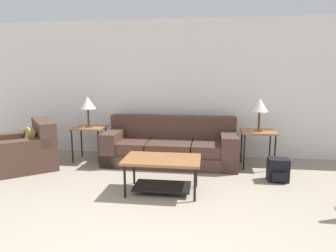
# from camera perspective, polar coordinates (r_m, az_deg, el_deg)

# --- Properties ---
(wall_back) EXTENTS (9.11, 0.06, 2.60)m
(wall_back) POSITION_cam_1_polar(r_m,az_deg,el_deg) (5.82, 2.40, 7.07)
(wall_back) COLOR white
(wall_back) RESTS_ON ground_plane
(couch) EXTENTS (2.33, 0.94, 0.82)m
(couch) POSITION_cam_1_polar(r_m,az_deg,el_deg) (5.40, 0.53, -3.97)
(couch) COLOR #4C3328
(couch) RESTS_ON ground_plane
(armchair) EXTENTS (1.39, 1.39, 0.80)m
(armchair) POSITION_cam_1_polar(r_m,az_deg,el_deg) (5.67, -25.49, -4.37)
(armchair) COLOR #4C3328
(armchair) RESTS_ON ground_plane
(coffee_table) EXTENTS (1.02, 0.62, 0.48)m
(coffee_table) POSITION_cam_1_polar(r_m,az_deg,el_deg) (4.07, -1.12, -7.85)
(coffee_table) COLOR #935B33
(coffee_table) RESTS_ON ground_plane
(side_table_left) EXTENTS (0.57, 0.49, 0.63)m
(side_table_left) POSITION_cam_1_polar(r_m,az_deg,el_deg) (5.69, -14.81, -0.82)
(side_table_left) COLOR #935B33
(side_table_left) RESTS_ON ground_plane
(side_table_right) EXTENTS (0.57, 0.49, 0.63)m
(side_table_right) POSITION_cam_1_polar(r_m,az_deg,el_deg) (5.34, 16.81, -1.60)
(side_table_right) COLOR #935B33
(side_table_right) RESTS_ON ground_plane
(table_lamp_left) EXTENTS (0.28, 0.28, 0.55)m
(table_lamp_left) POSITION_cam_1_polar(r_m,az_deg,el_deg) (5.62, -15.04, 4.16)
(table_lamp_left) COLOR #472D1E
(table_lamp_left) RESTS_ON side_table_left
(table_lamp_right) EXTENTS (0.28, 0.28, 0.55)m
(table_lamp_right) POSITION_cam_1_polar(r_m,az_deg,el_deg) (5.27, 17.08, 3.69)
(table_lamp_right) COLOR #472D1E
(table_lamp_right) RESTS_ON side_table_right
(backpack) EXTENTS (0.30, 0.30, 0.35)m
(backpack) POSITION_cam_1_polar(r_m,az_deg,el_deg) (4.83, 20.22, -7.87)
(backpack) COLOR black
(backpack) RESTS_ON ground_plane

